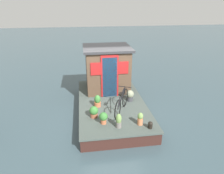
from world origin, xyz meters
The scene contains 11 objects.
ground_plane centered at (0.00, 0.00, 0.00)m, with size 60.00×60.00×0.00m, color #384C54.
houseboat_deck centered at (0.00, 0.00, 0.25)m, with size 4.82×2.62×0.49m.
houseboat_cabin centered at (1.30, 0.00, 1.48)m, with size 1.90×2.05×1.95m.
bicycle centered at (-0.93, -0.24, 0.88)m, with size 1.53×0.81×0.84m.
potted_plant_thyme centered at (-0.37, 0.59, 0.71)m, with size 0.26×0.26×0.47m.
potted_plant_ivy centered at (-1.61, 0.49, 0.72)m, with size 0.28×0.28×0.41m.
potted_plant_geranium centered at (-0.09, -0.75, 0.74)m, with size 0.31×0.31×0.46m.
potted_plant_sage centered at (-1.84, -0.69, 0.71)m, with size 0.18×0.18×0.44m.
potted_plant_rosemary centered at (-1.15, 0.78, 0.70)m, with size 0.31×0.31×0.41m.
potted_plant_fern centered at (-1.90, 0.03, 0.73)m, with size 0.18×0.18×0.49m.
mooring_bollard centered at (-2.09, -0.96, 0.61)m, with size 0.15×0.15×0.24m.
Camera 1 is at (-7.41, 1.06, 4.28)m, focal length 32.85 mm.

